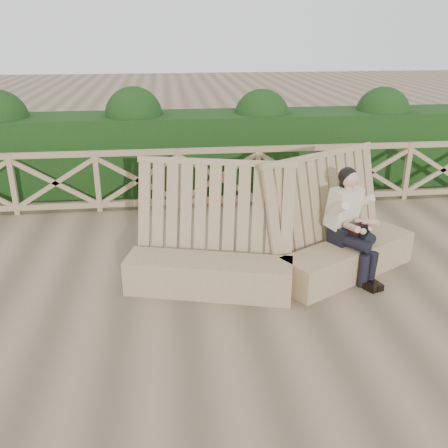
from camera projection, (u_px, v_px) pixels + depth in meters
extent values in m
plane|color=brown|center=(249.00, 305.00, 5.99)|extent=(60.00, 60.00, 0.00)
cube|color=#84664B|center=(209.00, 275.00, 6.22)|extent=(2.12, 1.01, 0.44)
cube|color=#84664B|center=(212.00, 225.00, 6.25)|extent=(2.10, 0.96, 1.56)
cube|color=#84664B|center=(348.00, 259.00, 6.65)|extent=(2.04, 1.45, 0.44)
cube|color=#84664B|center=(336.00, 213.00, 6.63)|extent=(2.01, 1.40, 1.56)
cube|color=black|center=(344.00, 233.00, 6.60)|extent=(0.46, 0.42, 0.23)
cube|color=beige|center=(344.00, 207.00, 6.50)|extent=(0.51, 0.47, 0.55)
sphere|color=tan|center=(350.00, 179.00, 6.31)|extent=(0.30, 0.30, 0.22)
sphere|color=black|center=(348.00, 176.00, 6.33)|extent=(0.33, 0.33, 0.24)
cylinder|color=black|center=(352.00, 242.00, 6.39)|extent=(0.37, 0.50, 0.16)
cylinder|color=black|center=(360.00, 233.00, 6.47)|extent=(0.37, 0.50, 0.17)
cylinder|color=black|center=(363.00, 271.00, 6.33)|extent=(0.17, 0.17, 0.44)
cylinder|color=black|center=(371.00, 269.00, 6.38)|extent=(0.17, 0.17, 0.44)
cube|color=black|center=(368.00, 286.00, 6.32)|extent=(0.20, 0.27, 0.08)
cube|color=black|center=(375.00, 285.00, 6.37)|extent=(0.20, 0.27, 0.08)
cube|color=black|center=(357.00, 230.00, 6.43)|extent=(0.26, 0.23, 0.15)
cube|color=black|center=(367.00, 230.00, 6.27)|extent=(0.11, 0.12, 0.13)
cube|color=#977F58|center=(218.00, 150.00, 8.81)|extent=(10.10, 0.07, 0.10)
cube|color=#977F58|center=(218.00, 200.00, 9.16)|extent=(10.10, 0.07, 0.10)
cube|color=black|center=(212.00, 151.00, 10.03)|extent=(12.00, 1.20, 1.50)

